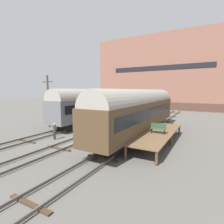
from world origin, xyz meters
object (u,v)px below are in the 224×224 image
Objects in this scene: train_car_grey at (91,104)px; utility_pole at (48,100)px; person_worker at (54,130)px; train_car_brown at (140,109)px; bench at (158,128)px.

utility_pole reaches higher than train_car_grey.
utility_pole reaches higher than person_worker.
bench is at bearing -42.27° from train_car_brown.
train_car_brown is 2.68× the size of utility_pole.
train_car_brown is 12.59m from utility_pole.
train_car_brown is 1.23× the size of train_car_grey.
person_worker is (1.89, -9.02, -1.94)m from train_car_grey.
train_car_brown is 9.39m from person_worker.
train_car_brown reaches higher than bench.
train_car_brown is at bearing 8.68° from utility_pole.
train_car_brown is 9.49m from train_car_grey.
person_worker is at bearing -36.63° from utility_pole.
person_worker is (-7.06, -5.88, -1.92)m from train_car_brown.
train_car_grey is 10.93× the size of bench.
train_car_brown is 3.80m from bench.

